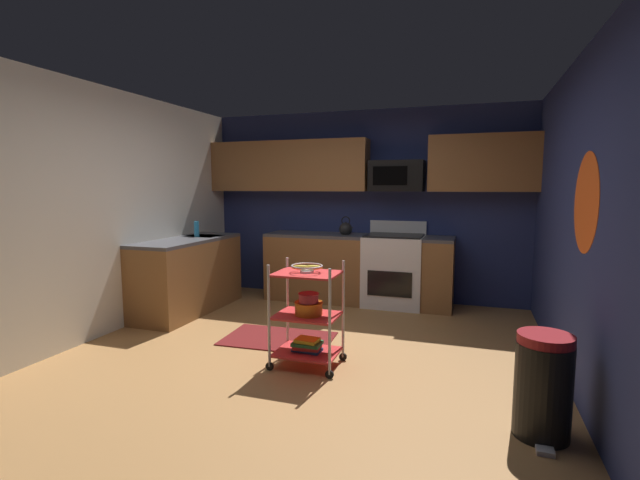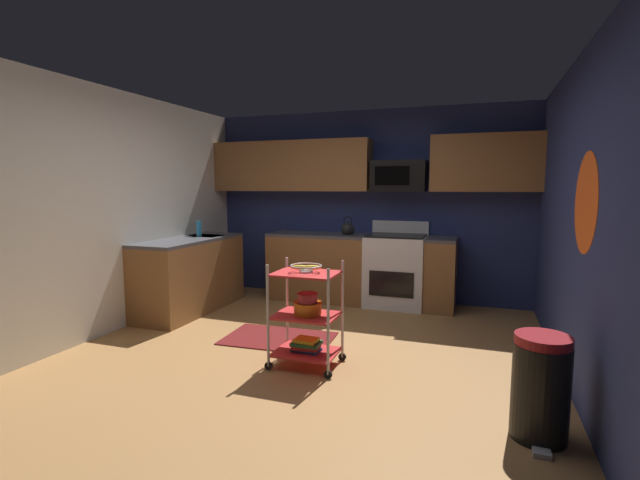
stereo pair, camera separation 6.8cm
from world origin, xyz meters
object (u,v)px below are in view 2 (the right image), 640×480
Objects in this scene: kettle at (348,229)px; microwave at (399,176)px; mixing_bowl_large at (308,308)px; mixing_bowl_small at (308,297)px; book_stack at (306,345)px; rolling_cart at (306,315)px; oven_range at (396,270)px; dish_soap_bottle at (199,229)px; trash_can at (540,387)px; fruit_bowl at (306,267)px.

microwave is at bearing 9.35° from kettle.
mixing_bowl_large is 0.10m from mixing_bowl_small.
rolling_cart is at bearing -45.00° from book_stack.
microwave is at bearing 90.26° from oven_range.
mixing_bowl_large reaches higher than book_stack.
dish_soap_bottle is 0.30× the size of trash_can.
kettle reaches higher than mixing_bowl_large.
dish_soap_bottle reaches higher than mixing_bowl_small.
book_stack is 0.39× the size of trash_can.
mixing_bowl_large is 0.33m from book_stack.
oven_range reaches higher than rolling_cart.
kettle is at bearing -170.65° from microwave.
mixing_bowl_small is at bearing -34.78° from dish_soap_bottle.
trash_can is at bearing -18.45° from mixing_bowl_large.
mixing_bowl_large is (-0.37, -2.28, 0.04)m from oven_range.
fruit_bowl is at bearing 180.00° from book_stack.
microwave is 2.78× the size of mixing_bowl_large.
kettle is at bearing 26.51° from dish_soap_bottle.
oven_range is 0.84m from kettle.
kettle is at bearing 96.96° from fruit_bowl.
mixing_bowl_small is (0.02, -0.02, 0.16)m from rolling_cart.
trash_can is at bearing -54.28° from kettle.
kettle is (-0.66, -0.11, -0.70)m from microwave.
trash_can is (1.78, -0.59, 0.14)m from book_stack.
oven_range is 3.20m from trash_can.
dish_soap_bottle reaches higher than rolling_cart.
oven_range is at bearing 80.52° from rolling_cart.
kettle is at bearing 125.72° from trash_can.
mixing_bowl_small is (0.01, -0.02, 0.10)m from mixing_bowl_large.
microwave is 2.72m from rolling_cart.
mixing_bowl_small reaches higher than mixing_bowl_large.
oven_range is 4.17× the size of kettle.
rolling_cart is at bearing 133.24° from mixing_bowl_small.
kettle is (-0.28, 2.28, 0.81)m from book_stack.
trash_can is at bearing -27.58° from dish_soap_bottle.
kettle is 3.60m from trash_can.
mixing_bowl_large is (-0.37, -2.39, -1.18)m from microwave.
kettle is at bearing 96.96° from rolling_cart.
mixing_bowl_small is 2.35m from kettle.
trash_can reaches higher than mixing_bowl_large.
mixing_bowl_large is 1.88m from trash_can.
rolling_cart is at bearing -99.48° from oven_range.
fruit_bowl is (-0.38, -2.28, 0.40)m from oven_range.
oven_range is 2.31m from rolling_cart.
rolling_cart reaches higher than mixing_bowl_small.
microwave is (-0.00, 0.10, 1.22)m from oven_range.
dish_soap_bottle is at bearing -157.83° from microwave.
dish_soap_bottle is (-2.41, -0.88, 0.54)m from oven_range.
microwave reaches higher than oven_range.
kettle is at bearing -179.66° from oven_range.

